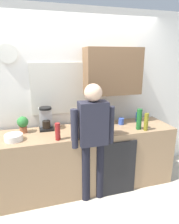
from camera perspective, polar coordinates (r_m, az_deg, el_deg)
ground_plane at (r=3.01m, az=0.92°, el=-23.50°), size 8.00×8.00×0.00m
kitchen_counter at (r=3.00m, az=-0.76°, el=-13.30°), size 2.56×0.64×0.90m
dishwasher_panel at (r=2.85m, az=7.99°, el=-16.17°), size 0.56×0.02×0.81m
back_wall_assembly at (r=3.07m, az=-1.76°, el=5.54°), size 4.16×0.42×2.60m
coffee_maker at (r=2.87m, az=-12.59°, el=-2.06°), size 0.20×0.20×0.33m
bottle_olive_oil at (r=2.87m, az=16.18°, el=-2.77°), size 0.06×0.06×0.25m
bottle_green_wine at (r=2.88m, az=14.27°, el=-2.04°), size 0.07×0.07×0.30m
bottle_red_vinegar at (r=2.48m, az=-9.26°, el=-5.65°), size 0.06×0.06×0.22m
cup_blue_mug at (r=3.05m, az=9.20°, el=-2.68°), size 0.08×0.08×0.10m
mixing_bowl at (r=2.63m, az=-21.23°, el=-6.93°), size 0.22×0.22×0.08m
potted_plant at (r=2.82m, az=-18.86°, el=-3.17°), size 0.15×0.15×0.23m
dish_soap at (r=3.24m, az=13.80°, el=-1.33°), size 0.06×0.06×0.18m
storage_canister at (r=3.05m, az=3.35°, el=-1.85°), size 0.14×0.14×0.17m
person_at_sink at (r=2.52m, az=1.01°, el=-6.57°), size 0.57×0.22×1.60m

